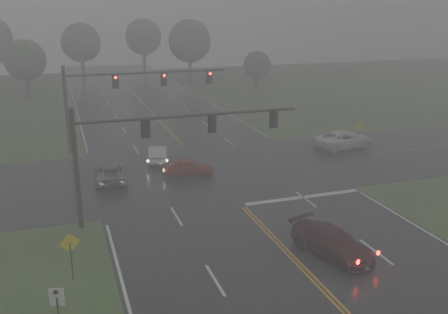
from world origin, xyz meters
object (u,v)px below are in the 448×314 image
object	(u,v)px
sedan_red	(189,175)
pickup_white	(343,148)
car_grey	(111,181)
signal_gantry_far	(119,89)
signal_gantry_near	(150,139)
sedan_silver	(158,162)
sedan_maroon	(331,255)

from	to	relation	value
sedan_red	pickup_white	distance (m)	15.92
sedan_red	car_grey	distance (m)	5.92
signal_gantry_far	signal_gantry_near	bearing A→B (deg)	-91.01
sedan_silver	sedan_maroon	bearing A→B (deg)	118.29
car_grey	sedan_red	bearing A→B (deg)	177.23
car_grey	signal_gantry_near	xyz separation A→B (m)	(1.73, -7.85, 5.06)
pickup_white	car_grey	bearing A→B (deg)	88.09
sedan_red	pickup_white	xyz separation A→B (m)	(15.61, 3.13, 0.00)
sedan_silver	pickup_white	bearing A→B (deg)	-171.19
sedan_maroon	pickup_white	distance (m)	21.53
sedan_silver	pickup_white	world-z (taller)	pickup_white
signal_gantry_near	signal_gantry_far	xyz separation A→B (m)	(0.29, 16.69, 0.43)
sedan_maroon	car_grey	size ratio (longest dim) A/B	1.02
sedan_maroon	pickup_white	size ratio (longest dim) A/B	0.87
sedan_maroon	sedan_red	distance (m)	15.39
sedan_silver	sedan_red	bearing A→B (deg)	122.34
sedan_red	signal_gantry_near	size ratio (longest dim) A/B	0.28
car_grey	signal_gantry_far	bearing A→B (deg)	-99.56
car_grey	signal_gantry_near	world-z (taller)	signal_gantry_near
signal_gantry_near	signal_gantry_far	size ratio (longest dim) A/B	0.94
sedan_maroon	signal_gantry_near	bearing A→B (deg)	118.04
sedan_maroon	car_grey	xyz separation A→B (m)	(-9.73, 15.53, 0.00)
pickup_white	signal_gantry_far	distance (m)	21.20
sedan_silver	pickup_white	xyz separation A→B (m)	(17.14, -1.15, 0.00)
signal_gantry_near	car_grey	bearing A→B (deg)	102.43
sedan_silver	signal_gantry_far	world-z (taller)	signal_gantry_far
pickup_white	signal_gantry_near	world-z (taller)	signal_gantry_near
sedan_silver	signal_gantry_far	xyz separation A→B (m)	(-2.33, 5.19, 5.48)
sedan_red	pickup_white	world-z (taller)	pickup_white
sedan_red	sedan_silver	xyz separation A→B (m)	(-1.53, 4.28, 0.00)
sedan_red	signal_gantry_near	world-z (taller)	signal_gantry_near
signal_gantry_far	sedan_red	bearing A→B (deg)	-67.80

